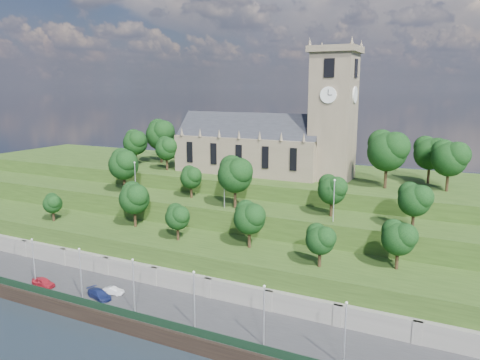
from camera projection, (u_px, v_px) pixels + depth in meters
The scene contains 17 objects.
ground at pixel (136, 336), 64.02m from camera, with size 320.00×320.00×0.00m, color black.
promenade at pixel (161, 311), 69.10m from camera, with size 160.00×12.00×2.00m, color #2D2D30.
quay_wall at pixel (135, 329), 63.76m from camera, with size 160.00×0.50×2.20m, color black.
fence at pixel (138, 316), 64.04m from camera, with size 160.00×0.10×1.20m, color black.
retaining_wall at pixel (183, 286), 74.06m from camera, with size 160.00×2.10×5.00m.
embankment_lower at pixel (202, 264), 79.07m from camera, with size 160.00×12.00×8.00m, color #274115.
embankment_upper at pixel (232, 235), 88.36m from camera, with size 160.00×10.00×12.00m, color #274115.
hilltop at pixel (274, 203), 106.54m from camera, with size 160.00×32.00×15.00m, color #274115.
church at pixel (271, 139), 99.74m from camera, with size 38.60×12.35×27.60m.
trees_lower at pixel (216, 214), 76.87m from camera, with size 67.75×8.93×8.40m.
trees_upper at pixel (228, 175), 85.14m from camera, with size 62.62×8.31×9.46m.
trees_hilltop at pixel (282, 145), 97.64m from camera, with size 74.96×15.64×10.80m.
lamp_posts_promenade at pixel (134, 281), 65.80m from camera, with size 60.36×0.36×7.98m.
lamp_posts_upper at pixel (224, 186), 83.75m from camera, with size 40.36×0.36×7.06m.
car_left at pixel (43, 282), 74.90m from camera, with size 1.72×4.27×1.46m, color #AF1D2A.
car_middle at pixel (113, 291), 72.18m from camera, with size 1.19×3.41×1.12m, color #BCBBC0.
car_right at pixel (99, 294), 70.75m from camera, with size 1.87×4.61×1.34m, color navy.
Camera 1 is at (38.74, -46.26, 33.45)m, focal length 35.00 mm.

